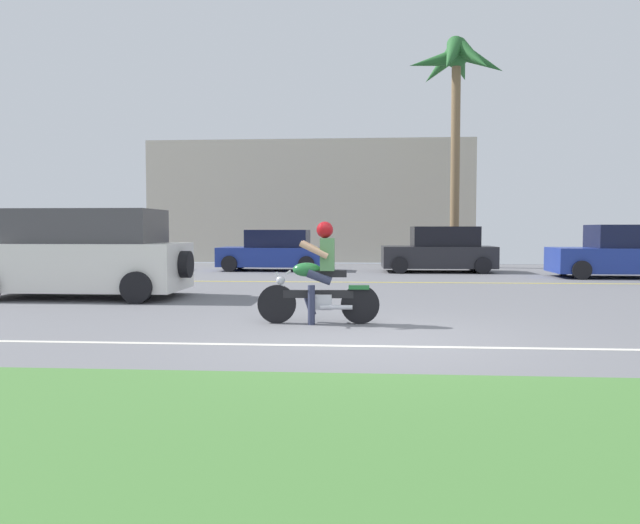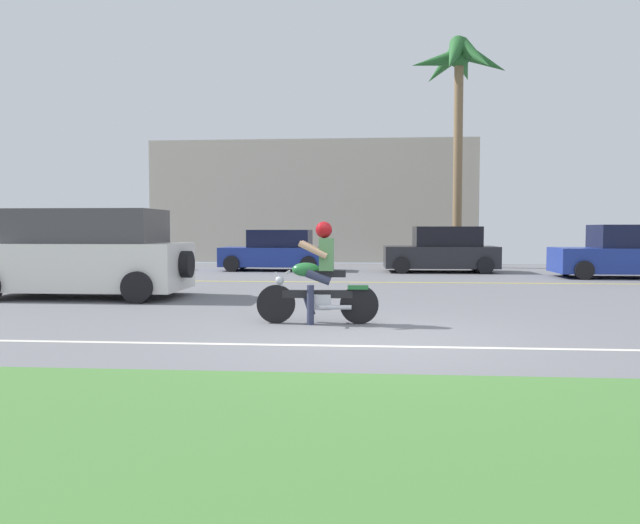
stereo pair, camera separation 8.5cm
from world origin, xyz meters
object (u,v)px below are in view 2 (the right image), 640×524
motorcyclist (319,280)px  parked_car_0 (106,252)px  suv_nearby (84,255)px  parked_car_3 (630,253)px  parked_car_1 (276,251)px  palm_tree_0 (459,74)px  parked_car_2 (442,251)px

motorcyclist → parked_car_0: bearing=126.4°
suv_nearby → parked_car_3: suv_nearby is taller
parked_car_1 → palm_tree_0: bearing=19.7°
suv_nearby → parked_car_2: 12.24m
parked_car_1 → palm_tree_0: size_ratio=0.43×
motorcyclist → parked_car_2: (3.31, 11.90, 0.06)m
parked_car_0 → motorcyclist: bearing=-53.6°
suv_nearby → parked_car_1: suv_nearby is taller
parked_car_0 → parked_car_3: 17.41m
suv_nearby → parked_car_2: suv_nearby is taller
parked_car_2 → parked_car_3: size_ratio=0.89×
suv_nearby → parked_car_0: size_ratio=1.06×
parked_car_0 → palm_tree_0: 14.76m
parked_car_0 → parked_car_2: size_ratio=1.12×
parked_car_1 → parked_car_3: bearing=-12.2°
parked_car_0 → parked_car_3: parked_car_3 is taller
motorcyclist → suv_nearby: suv_nearby is taller
motorcyclist → parked_car_1: 12.45m
parked_car_2 → parked_car_0: bearing=-178.8°
parked_car_1 → parked_car_3: 11.52m
parked_car_2 → suv_nearby: bearing=-135.2°
parked_car_1 → palm_tree_0: 9.83m
parked_car_2 → palm_tree_0: (0.89, 2.70, 6.69)m
parked_car_2 → parked_car_3: bearing=-21.7°
motorcyclist → parked_car_3: 13.08m
palm_tree_0 → parked_car_1: bearing=-160.3°
parked_car_0 → parked_car_3: bearing=-6.3°
suv_nearby → parked_car_1: 9.35m
motorcyclist → palm_tree_0: palm_tree_0 is taller
motorcyclist → parked_car_3: (8.72, 9.75, 0.07)m
motorcyclist → parked_car_0: (-8.59, 11.65, -0.00)m
parked_car_0 → parked_car_1: size_ratio=1.14×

